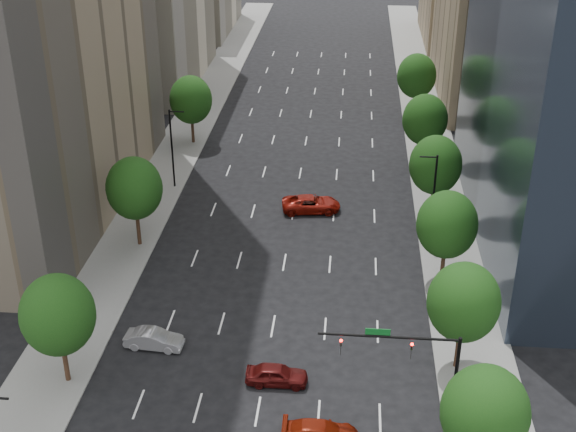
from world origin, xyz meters
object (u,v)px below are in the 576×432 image
(traffic_signal, at_px, (419,359))
(car_maroon, at_px, (277,375))
(car_silver, at_px, (154,339))
(car_red_far, at_px, (311,204))

(traffic_signal, height_order, car_maroon, traffic_signal)
(car_maroon, relative_size, car_silver, 0.99)
(car_maroon, distance_m, car_red_far, 27.47)
(traffic_signal, distance_m, car_silver, 20.83)
(car_silver, height_order, car_red_far, car_red_far)
(traffic_signal, relative_size, car_maroon, 2.05)
(traffic_signal, xyz_separation_m, car_silver, (-19.30, 6.46, -4.43))
(traffic_signal, relative_size, car_red_far, 1.52)
(car_maroon, xyz_separation_m, car_silver, (-9.77, 3.37, -0.02))
(car_red_far, bearing_deg, traffic_signal, -171.26)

